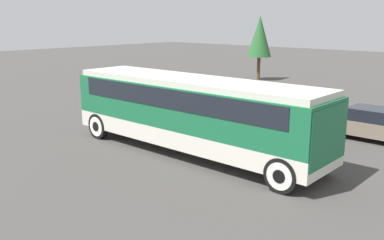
{
  "coord_description": "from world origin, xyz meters",
  "views": [
    {
      "loc": [
        10.7,
        -11.96,
        5.12
      ],
      "look_at": [
        0.0,
        0.0,
        1.33
      ],
      "focal_mm": 40.0,
      "sensor_mm": 36.0,
      "label": 1
    }
  ],
  "objects": [
    {
      "name": "ground_plane",
      "position": [
        0.0,
        0.0,
        0.0
      ],
      "size": [
        120.0,
        120.0,
        0.0
      ],
      "primitive_type": "plane",
      "color": "#423F3D"
    },
    {
      "name": "parked_car_near",
      "position": [
        1.08,
        6.44,
        0.72
      ],
      "size": [
        4.04,
        1.82,
        1.47
      ],
      "color": "maroon",
      "rests_on": "ground_plane"
    },
    {
      "name": "tour_bus",
      "position": [
        0.1,
        -0.0,
        1.79
      ],
      "size": [
        11.08,
        2.64,
        2.95
      ],
      "color": "silver",
      "rests_on": "ground_plane"
    },
    {
      "name": "tree_left",
      "position": [
        -9.6,
        19.33,
        3.68
      ],
      "size": [
        2.04,
        2.04,
        5.43
      ],
      "color": "brown",
      "rests_on": "ground_plane"
    },
    {
      "name": "parked_car_mid",
      "position": [
        4.79,
        6.71,
        0.69
      ],
      "size": [
        4.17,
        1.81,
        1.39
      ],
      "color": "#7A6B5B",
      "rests_on": "ground_plane"
    }
  ]
}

